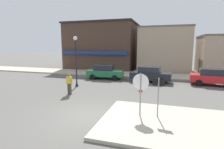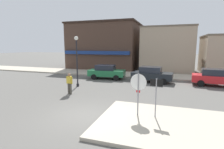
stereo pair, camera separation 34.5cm
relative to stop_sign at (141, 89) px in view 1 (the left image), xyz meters
The scene contains 13 objects.
ground_plane 3.07m from the stop_sign, 167.98° to the right, with size 160.00×160.00×0.00m, color #5B5954.
sidewalk_corner 2.11m from the stop_sign, 18.56° to the right, with size 6.40×4.80×0.15m, color #B7AD99.
kerb_far 13.34m from the stop_sign, 101.35° to the left, with size 80.00×4.00×0.15m, color #B7AD99.
stop_sign is the anchor object (origin of this frame).
one_way_sign 0.89m from the stop_sign, ahead, with size 0.60×0.09×2.10m.
lamp_post 8.51m from the stop_sign, 140.45° to the left, with size 0.36×0.36×4.54m.
parked_car_nearest 11.03m from the stop_sign, 118.58° to the left, with size 4.13×2.14×1.56m.
parked_car_second 9.45m from the stop_sign, 91.73° to the left, with size 4.13×2.13×1.56m.
parked_car_third 10.91m from the stop_sign, 60.05° to the left, with size 4.14×2.16×1.56m.
pedestrian_crossing_near 6.41m from the stop_sign, 153.79° to the left, with size 0.56×0.26×1.61m.
building_corner_shop 21.78m from the stop_sign, 114.04° to the left, with size 10.89×10.10×7.25m.
building_storefront_left_near 18.68m from the stop_sign, 87.26° to the left, with size 7.21×6.17×6.31m.
building_storefront_left_mid 19.73m from the stop_sign, 65.35° to the left, with size 5.60×6.58×5.04m.
Camera 1 is at (3.72, -7.98, 3.62)m, focal length 28.00 mm.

